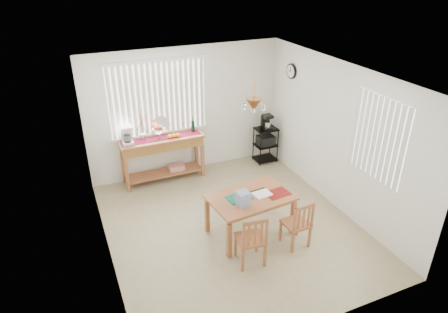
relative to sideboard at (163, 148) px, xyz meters
name	(u,v)px	position (x,y,z in m)	size (l,w,h in m)	color
ground	(231,226)	(0.59, -2.00, -0.70)	(4.00, 4.50, 0.01)	tan
room_shell	(232,134)	(0.59, -1.98, 1.00)	(4.20, 4.70, 2.70)	white
sideboard	(163,148)	(0.00, 0.00, 0.00)	(1.64, 0.46, 0.93)	#AB623A
sideboard_items	(148,133)	(-0.27, 0.01, 0.38)	(1.56, 0.39, 0.71)	maroon
wire_cart	(266,142)	(2.27, -0.10, -0.22)	(0.46, 0.37, 0.78)	black
cart_items	(266,122)	(2.27, -0.09, 0.24)	(0.18, 0.22, 0.32)	black
dining_table	(250,200)	(0.80, -2.26, -0.08)	(1.38, 0.96, 0.70)	#AB623A
table_items	(248,197)	(0.68, -2.38, 0.09)	(1.04, 0.45, 0.22)	#136D50
chair_left	(251,240)	(0.48, -2.93, -0.27)	(0.44, 0.44, 0.86)	#AB623A
chair_right	(297,224)	(1.32, -2.84, -0.29)	(0.40, 0.40, 0.82)	#AB623A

